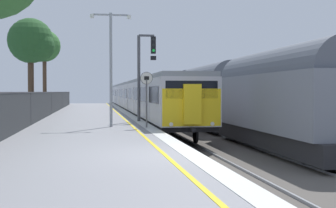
# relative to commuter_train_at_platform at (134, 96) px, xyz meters

# --- Properties ---
(ground) EXTENTS (17.40, 110.00, 1.21)m
(ground) POSITION_rel_commuter_train_at_platform_xyz_m (0.55, -37.02, -1.88)
(ground) COLOR gray
(commuter_train_at_platform) EXTENTS (2.83, 59.36, 3.81)m
(commuter_train_at_platform) POSITION_rel_commuter_train_at_platform_xyz_m (0.00, 0.00, 0.00)
(commuter_train_at_platform) COLOR #B7B7BC
(commuter_train_at_platform) RESTS_ON ground
(freight_train_adjacent_track) EXTENTS (2.60, 37.60, 4.62)m
(freight_train_adjacent_track) POSITION_rel_commuter_train_at_platform_xyz_m (4.00, -17.09, 0.25)
(freight_train_adjacent_track) COLOR #232326
(freight_train_adjacent_track) RESTS_ON ground
(signal_gantry) EXTENTS (1.10, 0.24, 5.05)m
(signal_gantry) POSITION_rel_commuter_train_at_platform_xyz_m (-1.48, -23.08, 1.89)
(signal_gantry) COLOR #47474C
(signal_gantry) RESTS_ON ground
(speed_limit_sign) EXTENTS (0.59, 0.08, 2.67)m
(speed_limit_sign) POSITION_rel_commuter_train_at_platform_xyz_m (-1.85, -27.75, 0.44)
(speed_limit_sign) COLOR #59595B
(speed_limit_sign) RESTS_ON ground
(platform_lamp_mid) EXTENTS (2.00, 0.20, 5.59)m
(platform_lamp_mid) POSITION_rel_commuter_train_at_platform_xyz_m (-3.50, -26.87, 2.04)
(platform_lamp_mid) COLOR #93999E
(platform_lamp_mid) RESTS_ON ground
(background_tree_left) EXTENTS (3.23, 3.23, 7.99)m
(background_tree_left) POSITION_rel_commuter_train_at_platform_xyz_m (-9.30, -2.15, 4.97)
(background_tree_left) COLOR #473323
(background_tree_left) RESTS_ON ground
(background_tree_right) EXTENTS (3.20, 3.10, 6.80)m
(background_tree_right) POSITION_rel_commuter_train_at_platform_xyz_m (-8.48, -17.01, 3.83)
(background_tree_right) COLOR #473323
(background_tree_right) RESTS_ON ground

